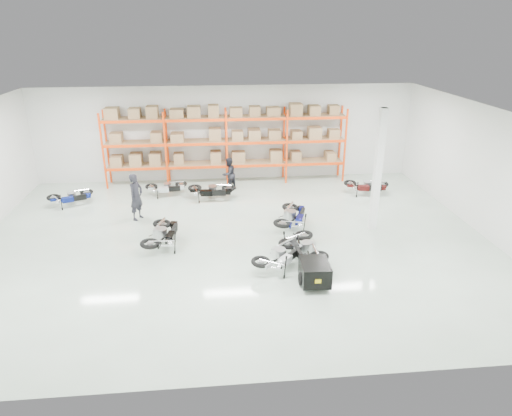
{
  "coord_description": "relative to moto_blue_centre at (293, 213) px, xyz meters",
  "views": [
    {
      "loc": [
        -0.65,
        -14.6,
        7.17
      ],
      "look_at": [
        0.79,
        0.24,
        1.1
      ],
      "focal_mm": 32.0,
      "sensor_mm": 36.0,
      "label": 1
    }
  ],
  "objects": [
    {
      "name": "moto_blue_centre",
      "position": [
        0.0,
        0.0,
        0.0
      ],
      "size": [
        1.55,
        2.13,
        1.25
      ],
      "primitive_type": null,
      "rotation": [
        0.0,
        -0.09,
        2.79
      ],
      "color": "#080E51",
      "rests_on": "ground"
    },
    {
      "name": "room",
      "position": [
        -2.23,
        -0.85,
        1.66
      ],
      "size": [
        18.0,
        18.0,
        18.0
      ],
      "color": "#B7CCBA",
      "rests_on": "ground"
    },
    {
      "name": "moto_touring_right",
      "position": [
        -0.05,
        -2.48,
        -0.02
      ],
      "size": [
        1.12,
        1.95,
        1.2
      ],
      "primitive_type": null,
      "rotation": [
        0.0,
        -0.09,
        0.11
      ],
      "color": "black",
      "rests_on": "ground"
    },
    {
      "name": "moto_black_far_left",
      "position": [
        -4.68,
        -1.11,
        -0.0
      ],
      "size": [
        1.23,
        2.04,
        1.24
      ],
      "primitive_type": null,
      "rotation": [
        0.0,
        -0.09,
        2.99
      ],
      "color": "black",
      "rests_on": "ground"
    },
    {
      "name": "moto_silver_left",
      "position": [
        -0.89,
        -2.95,
        -0.04
      ],
      "size": [
        1.86,
        1.94,
        1.16
      ],
      "primitive_type": null,
      "rotation": [
        0.0,
        -0.09,
        2.41
      ],
      "color": "#B6B8BD",
      "rests_on": "ground"
    },
    {
      "name": "person_back",
      "position": [
        -2.2,
        4.4,
        0.18
      ],
      "size": [
        0.94,
        0.94,
        1.54
      ],
      "primitive_type": "imported",
      "rotation": [
        0.0,
        0.0,
        3.91
      ],
      "color": "black",
      "rests_on": "ground"
    },
    {
      "name": "structural_column",
      "position": [
        2.97,
        -0.35,
        1.66
      ],
      "size": [
        0.25,
        0.25,
        4.5
      ],
      "primitive_type": "cube",
      "color": "white",
      "rests_on": "ground"
    },
    {
      "name": "moto_back_c",
      "position": [
        -3.01,
        3.27,
        -0.04
      ],
      "size": [
        1.86,
        1.04,
        1.15
      ],
      "primitive_type": null,
      "rotation": [
        0.0,
        -0.09,
        1.48
      ],
      "color": "black",
      "rests_on": "ground"
    },
    {
      "name": "person_left",
      "position": [
        -5.9,
        1.4,
        0.33
      ],
      "size": [
        0.72,
        0.8,
        1.84
      ],
      "primitive_type": "imported",
      "rotation": [
        0.0,
        0.0,
        1.05
      ],
      "color": "#222129",
      "rests_on": "ground"
    },
    {
      "name": "moto_back_a",
      "position": [
        -8.9,
        3.16,
        -0.1
      ],
      "size": [
        1.78,
        1.36,
        1.03
      ],
      "primitive_type": null,
      "rotation": [
        0.0,
        -0.09,
        1.98
      ],
      "color": "navy",
      "rests_on": "ground"
    },
    {
      "name": "moto_back_b",
      "position": [
        -4.99,
        3.99,
        -0.1
      ],
      "size": [
        1.69,
        1.03,
        1.03
      ],
      "primitive_type": null,
      "rotation": [
        0.0,
        -0.09,
        1.73
      ],
      "color": "silver",
      "rests_on": "ground"
    },
    {
      "name": "pallet_rack",
      "position": [
        -2.23,
        5.6,
        1.67
      ],
      "size": [
        11.28,
        0.98,
        3.62
      ],
      "color": "#FF430D",
      "rests_on": "ground"
    },
    {
      "name": "trailer",
      "position": [
        -0.05,
        -4.08,
        -0.16
      ],
      "size": [
        0.92,
        1.74,
        0.73
      ],
      "rotation": [
        0.0,
        0.0,
        -0.03
      ],
      "color": "black",
      "rests_on": "ground"
    },
    {
      "name": "moto_back_d",
      "position": [
        3.92,
        3.25,
        -0.07
      ],
      "size": [
        1.82,
        1.13,
        1.1
      ],
      "primitive_type": null,
      "rotation": [
        0.0,
        -0.09,
        1.4
      ],
      "color": "#3E0C0C",
      "rests_on": "ground"
    }
  ]
}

